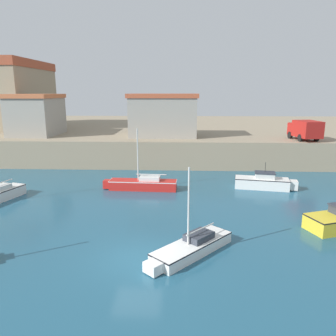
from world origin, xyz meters
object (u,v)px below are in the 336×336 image
Objects in this scene: sailboat_white_0 at (192,246)px; harbor_shed_mid_row at (163,115)px; church at (1,91)px; motorboat_white_4 at (264,182)px; harbor_shed_near_wharf at (36,114)px; sailboat_red_2 at (142,184)px; truck_on_quay at (305,129)px.

harbor_shed_mid_row reaches higher than sailboat_white_0.
church is at bearing 129.92° from sailboat_white_0.
harbor_shed_mid_row is (-2.84, 23.92, 5.30)m from sailboat_white_0.
harbor_shed_mid_row is at bearing 129.84° from motorboat_white_4.
harbor_shed_near_wharf is at bearing -43.56° from church.
motorboat_white_4 is at bearing 4.07° from sailboat_red_2.
harbor_shed_mid_row is 16.34m from truck_on_quay.
church reaches higher than harbor_shed_mid_row.
sailboat_white_0 is 0.30× the size of church.
sailboat_white_0 is at bearing -121.88° from truck_on_quay.
harbor_shed_mid_row is at bearing -20.20° from church.
truck_on_quay is at bearing -9.38° from harbor_shed_mid_row.
church is 12.50m from harbor_shed_near_wharf.
motorboat_white_4 is 28.84m from harbor_shed_near_wharf.
truck_on_quay reaches higher than motorboat_white_4.
truck_on_quay is (6.46, 8.86, 3.75)m from motorboat_white_4.
church reaches higher than motorboat_white_4.
motorboat_white_4 is (10.80, 0.77, 0.08)m from sailboat_red_2.
sailboat_white_0 is 24.67m from harbor_shed_mid_row.
church reaches higher than sailboat_red_2.
sailboat_red_2 is at bearing -175.93° from motorboat_white_4.
motorboat_white_4 is 0.66× the size of harbor_shed_mid_row.
motorboat_white_4 is at bearing -126.09° from truck_on_quay.
motorboat_white_4 is 0.75× the size of harbor_shed_near_wharf.
sailboat_red_2 is at bearing -42.19° from church.
sailboat_white_0 is 0.77× the size of sailboat_red_2.
harbor_shed_near_wharf is 0.88× the size of harbor_shed_mid_row.
truck_on_quay is (17.26, 9.62, 3.84)m from sailboat_red_2.
harbor_shed_near_wharf is at bearing 177.31° from harbor_shed_mid_row.
sailboat_red_2 reaches higher than truck_on_quay.
sailboat_red_2 is 1.43× the size of truck_on_quay.
harbor_shed_near_wharf is at bearing 127.36° from sailboat_white_0.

